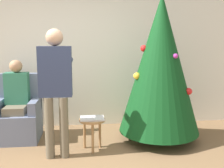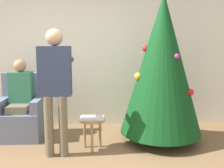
# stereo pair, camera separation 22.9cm
# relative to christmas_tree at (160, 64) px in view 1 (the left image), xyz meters

# --- Properties ---
(wall_back) EXTENTS (8.00, 0.06, 2.70)m
(wall_back) POSITION_rel_christmas_tree_xyz_m (-1.38, 0.92, 0.15)
(wall_back) COLOR silver
(wall_back) RESTS_ON ground_plane
(christmas_tree) EXTENTS (1.24, 1.24, 2.25)m
(christmas_tree) POSITION_rel_christmas_tree_xyz_m (0.00, 0.00, 0.00)
(christmas_tree) COLOR brown
(christmas_tree) RESTS_ON ground_plane
(armchair) EXTENTS (0.68, 0.66, 1.03)m
(armchair) POSITION_rel_christmas_tree_xyz_m (-2.21, 0.31, -0.85)
(armchair) COLOR slate
(armchair) RESTS_ON ground_plane
(person_seated) EXTENTS (0.36, 0.46, 1.26)m
(person_seated) POSITION_rel_christmas_tree_xyz_m (-2.21, 0.28, -0.51)
(person_seated) COLOR #6B604C
(person_seated) RESTS_ON ground_plane
(person_standing) EXTENTS (0.44, 0.57, 1.71)m
(person_standing) POSITION_rel_christmas_tree_xyz_m (-1.53, -0.42, -0.17)
(person_standing) COLOR #6B604C
(person_standing) RESTS_ON ground_plane
(side_stool) EXTENTS (0.37, 0.37, 0.46)m
(side_stool) POSITION_rel_christmas_tree_xyz_m (-1.05, -0.27, -0.82)
(side_stool) COLOR #A37547
(side_stool) RESTS_ON ground_plane
(laptop) EXTENTS (0.34, 0.26, 0.02)m
(laptop) POSITION_rel_christmas_tree_xyz_m (-1.05, -0.27, -0.73)
(laptop) COLOR silver
(laptop) RESTS_ON side_stool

